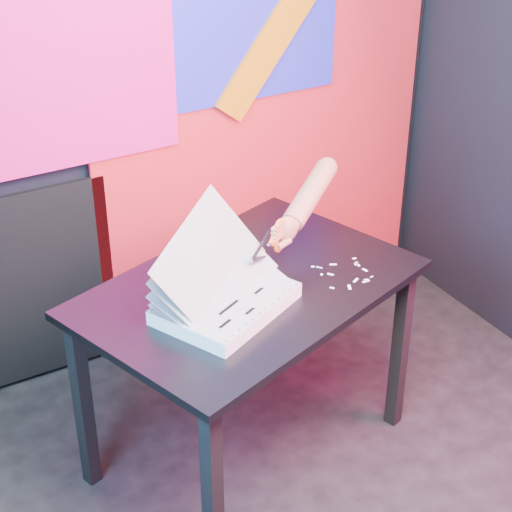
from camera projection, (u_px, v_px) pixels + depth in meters
room at (339, 210)px, 2.10m from camera, size 3.01×3.01×2.71m
backdrop at (139, 149)px, 3.42m from camera, size 2.88×0.05×2.08m
work_table at (248, 309)px, 2.98m from camera, size 1.31×1.07×0.75m
printout_stack at (225, 301)px, 2.78m from camera, size 0.53×0.46×0.39m
scissors at (277, 238)px, 2.93m from camera, size 0.19×0.12×0.13m
hand_forearm at (306, 200)px, 3.07m from camera, size 0.40×0.26×0.20m
paper_clippings at (346, 273)px, 2.99m from camera, size 0.20×0.20×0.00m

